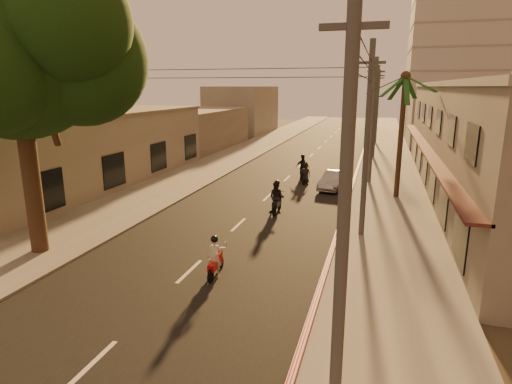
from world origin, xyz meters
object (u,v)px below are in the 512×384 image
palm_tree (405,84)px  scooter_red (215,259)px  scooter_mid_a (277,198)px  parked_car (334,180)px  scooter_far_a (305,174)px  broadleaf_tree (26,47)px  scooter_mid_b (303,168)px

palm_tree → scooter_red: 16.96m
scooter_mid_a → parked_car: scooter_mid_a is taller
scooter_mid_a → scooter_far_a: size_ratio=1.18×
parked_car → broadleaf_tree: bearing=-114.2°
scooter_mid_b → scooter_far_a: (0.50, -1.58, -0.14)m
scooter_red → scooter_far_a: size_ratio=1.01×
parked_car → scooter_red: bearing=-89.9°
scooter_red → scooter_mid_b: (0.03, 18.36, 0.15)m
broadleaf_tree → scooter_red: size_ratio=7.22×
scooter_far_a → scooter_red: bearing=-91.2°
scooter_red → scooter_mid_a: 8.75m
scooter_mid_a → scooter_mid_b: (-0.25, 9.61, 0.00)m
scooter_mid_b → parked_car: 3.89m
scooter_far_a → parked_car: 2.52m
scooter_red → parked_car: size_ratio=0.42×
broadleaf_tree → parked_car: (10.48, 15.33, -7.85)m
scooter_far_a → palm_tree: bearing=-22.2°
palm_tree → scooter_far_a: bearing=157.2°
broadleaf_tree → scooter_mid_a: (8.02, 8.49, -7.61)m
palm_tree → scooter_red: bearing=-116.0°
palm_tree → scooter_mid_a: (-6.59, -5.36, -6.29)m
scooter_far_a → broadleaf_tree: bearing=-116.0°
scooter_mid_a → parked_car: bearing=69.2°
scooter_red → scooter_mid_b: scooter_mid_b is taller
scooter_far_a → scooter_mid_b: bearing=108.0°
palm_tree → scooter_far_a: (-6.35, 2.66, -6.42)m
broadleaf_tree → scooter_far_a: (8.26, 16.52, -7.75)m
scooter_red → scooter_far_a: scooter_red is taller
scooter_mid_b → scooter_far_a: scooter_mid_b is taller
broadleaf_tree → scooter_red: bearing=-1.9°
scooter_mid_a → parked_car: 7.27m
broadleaf_tree → parked_car: 20.16m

